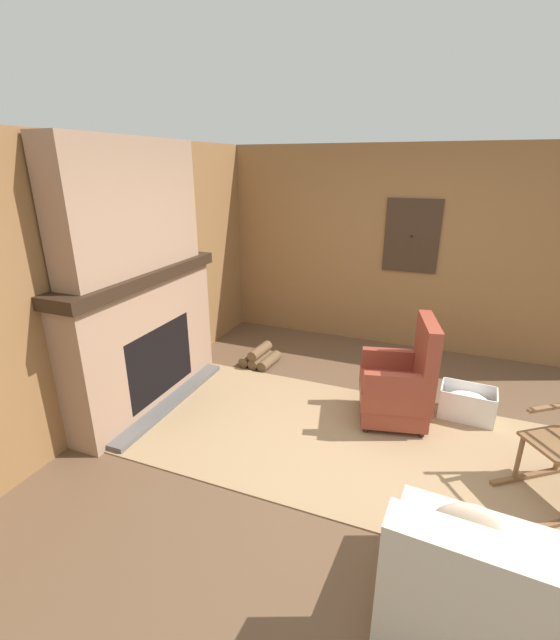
{
  "coord_description": "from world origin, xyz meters",
  "views": [
    {
      "loc": [
        0.4,
        -3.16,
        2.33
      ],
      "look_at": [
        -1.03,
        0.47,
        0.9
      ],
      "focal_mm": 24.0,
      "sensor_mm": 36.0,
      "label": 1
    }
  ],
  "objects_px": {
    "firewood_stack": "(260,357)",
    "oil_lamp_vase": "(114,264)",
    "storage_case": "(174,250)",
    "sofa_segment": "(505,598)",
    "laundry_basket": "(467,403)",
    "armchair": "(400,386)"
  },
  "relations": [
    {
      "from": "sofa_segment",
      "to": "storage_case",
      "type": "bearing_deg",
      "value": 62.21
    },
    {
      "from": "laundry_basket",
      "to": "storage_case",
      "type": "relative_size",
      "value": 2.38
    },
    {
      "from": "armchair",
      "to": "laundry_basket",
      "type": "relative_size",
      "value": 1.99
    },
    {
      "from": "armchair",
      "to": "laundry_basket",
      "type": "distance_m",
      "value": 0.72
    },
    {
      "from": "laundry_basket",
      "to": "storage_case",
      "type": "height_order",
      "value": "storage_case"
    },
    {
      "from": "firewood_stack",
      "to": "sofa_segment",
      "type": "relative_size",
      "value": 0.36
    },
    {
      "from": "laundry_basket",
      "to": "sofa_segment",
      "type": "height_order",
      "value": "sofa_segment"
    },
    {
      "from": "oil_lamp_vase",
      "to": "firewood_stack",
      "type": "bearing_deg",
      "value": 63.1
    },
    {
      "from": "armchair",
      "to": "storage_case",
      "type": "height_order",
      "value": "storage_case"
    },
    {
      "from": "laundry_basket",
      "to": "oil_lamp_vase",
      "type": "xyz_separation_m",
      "value": [
        -3.08,
        -1.1,
        1.34
      ]
    },
    {
      "from": "firewood_stack",
      "to": "oil_lamp_vase",
      "type": "relative_size",
      "value": 1.41
    },
    {
      "from": "oil_lamp_vase",
      "to": "sofa_segment",
      "type": "height_order",
      "value": "oil_lamp_vase"
    },
    {
      "from": "firewood_stack",
      "to": "oil_lamp_vase",
      "type": "distance_m",
      "value": 2.15
    },
    {
      "from": "armchair",
      "to": "sofa_segment",
      "type": "height_order",
      "value": "armchair"
    },
    {
      "from": "armchair",
      "to": "oil_lamp_vase",
      "type": "relative_size",
      "value": 3.32
    },
    {
      "from": "oil_lamp_vase",
      "to": "storage_case",
      "type": "height_order",
      "value": "oil_lamp_vase"
    },
    {
      "from": "laundry_basket",
      "to": "oil_lamp_vase",
      "type": "bearing_deg",
      "value": -160.3
    },
    {
      "from": "storage_case",
      "to": "sofa_segment",
      "type": "xyz_separation_m",
      "value": [
        3.21,
        -1.98,
        -1.16
      ]
    },
    {
      "from": "laundry_basket",
      "to": "sofa_segment",
      "type": "bearing_deg",
      "value": -86.8
    },
    {
      "from": "firewood_stack",
      "to": "laundry_basket",
      "type": "height_order",
      "value": "laundry_basket"
    },
    {
      "from": "storage_case",
      "to": "sofa_segment",
      "type": "bearing_deg",
      "value": -31.71
    },
    {
      "from": "laundry_basket",
      "to": "storage_case",
      "type": "bearing_deg",
      "value": -176.22
    }
  ]
}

